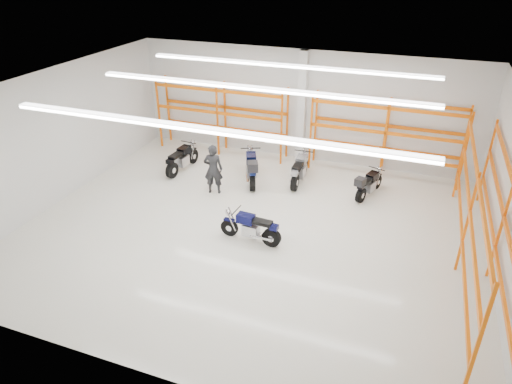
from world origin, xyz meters
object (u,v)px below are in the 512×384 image
(motorcycle_back_c, at_px, (299,171))
(structural_column, at_px, (302,108))
(standing_man, at_px, (213,169))
(motorcycle_back_a, at_px, (181,160))
(motorcycle_main, at_px, (253,228))
(motorcycle_back_b, at_px, (251,169))
(motorcycle_back_d, at_px, (368,185))

(motorcycle_back_c, distance_m, structural_column, 2.83)
(standing_man, bearing_deg, motorcycle_back_a, -46.95)
(motorcycle_back_c, height_order, structural_column, structural_column)
(motorcycle_main, bearing_deg, motorcycle_back_a, 140.21)
(motorcycle_back_a, bearing_deg, motorcycle_main, -39.79)
(motorcycle_back_b, xyz_separation_m, structural_column, (1.11, 2.80, 1.66))
(motorcycle_main, xyz_separation_m, motorcycle_back_b, (-1.42, 3.65, 0.14))
(motorcycle_back_b, distance_m, structural_column, 3.44)
(motorcycle_back_a, bearing_deg, standing_man, -31.20)
(motorcycle_back_a, distance_m, motorcycle_back_b, 3.00)
(motorcycle_back_c, bearing_deg, motorcycle_main, -93.50)
(motorcycle_back_b, distance_m, standing_man, 1.59)
(motorcycle_back_d, height_order, standing_man, standing_man)
(motorcycle_main, height_order, standing_man, standing_man)
(motorcycle_main, relative_size, structural_column, 0.44)
(motorcycle_back_b, bearing_deg, motorcycle_main, -68.78)
(motorcycle_main, relative_size, motorcycle_back_d, 1.04)
(motorcycle_main, distance_m, motorcycle_back_b, 3.92)
(motorcycle_main, distance_m, structural_column, 6.70)
(motorcycle_back_a, height_order, motorcycle_back_d, motorcycle_back_a)
(motorcycle_main, height_order, motorcycle_back_d, motorcycle_back_d)
(motorcycle_main, height_order, motorcycle_back_c, motorcycle_back_c)
(motorcycle_main, bearing_deg, motorcycle_back_d, 54.87)
(motorcycle_main, distance_m, motorcycle_back_a, 5.74)
(motorcycle_back_b, relative_size, standing_man, 1.23)
(motorcycle_back_c, bearing_deg, motorcycle_back_b, -158.69)
(structural_column, bearing_deg, motorcycle_back_d, -37.40)
(motorcycle_main, distance_m, standing_man, 3.51)
(motorcycle_back_a, relative_size, motorcycle_back_b, 0.93)
(motorcycle_back_a, relative_size, motorcycle_back_d, 1.12)
(motorcycle_back_d, distance_m, structural_column, 4.34)
(motorcycle_back_b, height_order, standing_man, standing_man)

